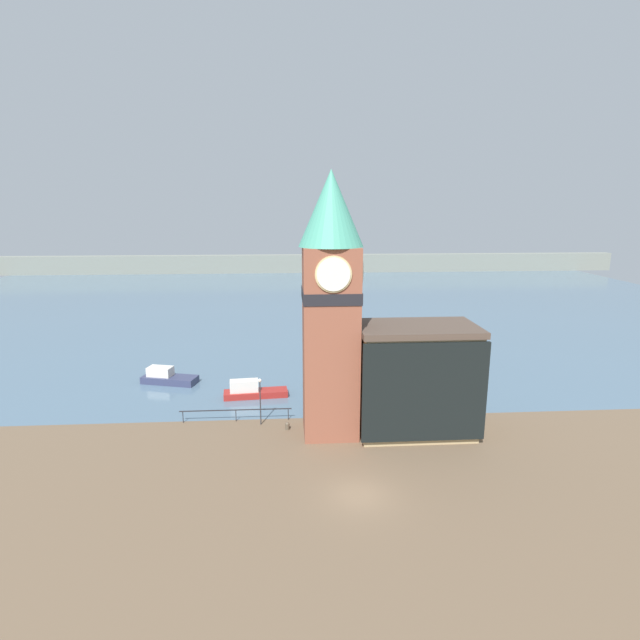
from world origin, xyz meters
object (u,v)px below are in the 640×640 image
object	(u,v)px
clock_tower	(331,300)
mooring_bollard_near	(287,426)
boat_far	(167,377)
boat_near	(252,391)
pier_building	(416,379)
lamp_post	(260,393)

from	to	relation	value
clock_tower	mooring_bollard_near	distance (m)	11.48
boat_far	mooring_bollard_near	bearing A→B (deg)	-29.05
clock_tower	boat_near	distance (m)	15.21
clock_tower	pier_building	distance (m)	9.69
pier_building	boat_far	distance (m)	27.19
mooring_bollard_near	boat_near	bearing A→B (deg)	114.57
pier_building	boat_far	world-z (taller)	pier_building
pier_building	boat_near	distance (m)	17.00
lamp_post	pier_building	bearing A→B (deg)	-9.31
boat_far	mooring_bollard_near	xyz separation A→B (m)	(12.79, -12.32, -0.27)
boat_far	mooring_bollard_near	size ratio (longest dim) A/B	9.26
boat_far	lamp_post	size ratio (longest dim) A/B	1.47
clock_tower	mooring_bollard_near	world-z (taller)	clock_tower
clock_tower	mooring_bollard_near	xyz separation A→B (m)	(-3.57, 0.61, -10.89)
pier_building	mooring_bollard_near	distance (m)	11.46
boat_near	boat_far	world-z (taller)	boat_near
pier_building	clock_tower	bearing A→B (deg)	177.13
boat_near	lamp_post	bearing A→B (deg)	-84.72
boat_near	lamp_post	size ratio (longest dim) A/B	1.53
clock_tower	boat_near	xyz separation A→B (m)	(-7.08, 8.28, -10.61)
boat_far	pier_building	bearing A→B (deg)	-14.70
pier_building	boat_near	world-z (taller)	pier_building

